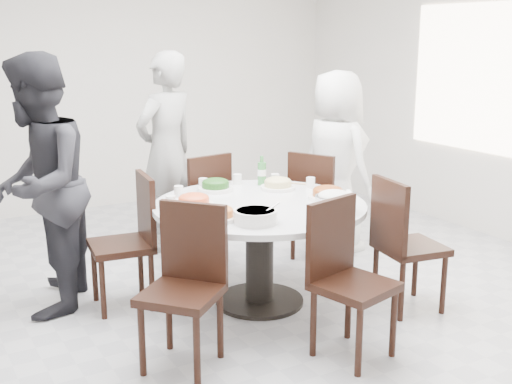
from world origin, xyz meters
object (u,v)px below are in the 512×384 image
beverage_bottle (262,171)px  diner_right (336,162)px  diner_left (39,186)px  chair_nw (121,243)px  rice_bowl (335,204)px  chair_ne (320,205)px  soup_bowl (255,217)px  chair_sw (181,290)px  diner_middle (166,152)px  chair_se (411,244)px  chair_n (198,207)px  chair_s (355,282)px  dining_table (260,254)px

beverage_bottle → diner_right: bearing=14.1°
diner_left → chair_nw: bearing=90.3°
chair_nw → rice_bowl: size_ratio=3.61×
chair_ne → soup_bowl: size_ratio=3.45×
chair_sw → diner_middle: bearing=118.5°
diner_middle → soup_bowl: (-0.19, -1.91, -0.09)m
chair_nw → diner_right: (2.07, 0.26, 0.33)m
chair_se → diner_right: diner_right is taller
chair_se → soup_bowl: size_ratio=3.45×
diner_left → chair_sw: bearing=46.9°
chair_n → chair_se: bearing=108.1°
chair_nw → chair_s: same height
chair_ne → diner_right: 0.43m
chair_se → chair_nw: bearing=68.3°
diner_right → diner_left: diner_left is taller
chair_nw → soup_bowl: (0.60, -0.86, 0.32)m
chair_s → soup_bowl: chair_s is taller
chair_s → soup_bowl: bearing=108.3°
dining_table → diner_left: 1.60m
chair_n → beverage_bottle: (0.30, -0.56, 0.39)m
chair_n → diner_middle: (-0.08, 0.46, 0.41)m
chair_n → chair_sw: bearing=52.2°
chair_s → chair_se: bearing=10.9°
chair_se → rice_bowl: bearing=85.0°
chair_n → chair_se: same height
chair_s → chair_se: (0.79, 0.37, 0.00)m
diner_middle → chair_se: bearing=93.2°
chair_s → diner_right: size_ratio=0.59×
chair_sw → chair_s: 1.02m
chair_s → chair_nw: bearing=110.0°
chair_ne → beverage_bottle: size_ratio=4.11×
soup_bowl → beverage_bottle: (0.58, 0.89, 0.07)m
soup_bowl → rice_bowl: bearing=-4.8°
dining_table → soup_bowl: soup_bowl is taller
diner_middle → soup_bowl: diner_middle is taller
chair_ne → chair_s: (-0.87, -1.56, 0.00)m
chair_ne → chair_sw: size_ratio=1.00×
rice_bowl → beverage_bottle: (-0.00, 0.94, 0.06)m
soup_bowl → chair_n: bearing=79.3°
chair_s → rice_bowl: (0.22, 0.51, 0.33)m
chair_n → soup_bowl: chair_n is taller
chair_ne → diner_middle: 1.44m
chair_ne → chair_n: size_ratio=1.00×
chair_sw → soup_bowl: (0.59, 0.16, 0.32)m
diner_middle → beverage_bottle: size_ratio=7.67×
dining_table → soup_bowl: bearing=-123.5°
chair_nw → chair_se: (1.75, -1.05, 0.00)m
chair_nw → soup_bowl: chair_nw is taller
chair_se → chair_ne: bearing=5.6°
chair_n → chair_se: (0.87, -1.65, 0.00)m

